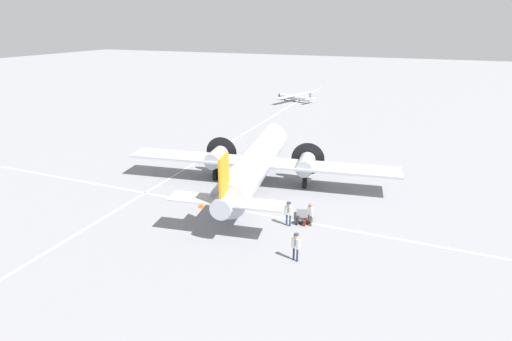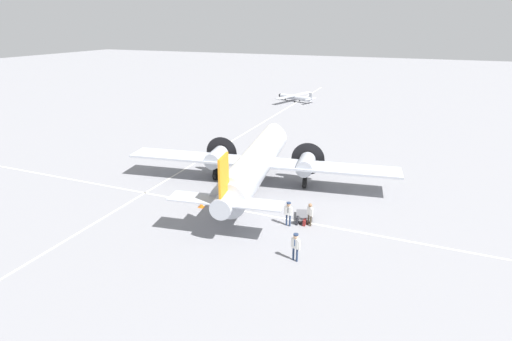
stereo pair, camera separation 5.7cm
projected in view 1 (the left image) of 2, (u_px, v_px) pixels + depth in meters
The scene contains 12 objects.
ground_plane at pixel (256, 189), 35.38m from camera, with size 300.00×300.00×0.00m, color gray.
apron_line_eastwest at pixel (174, 175), 38.40m from camera, with size 120.00×0.16×0.01m.
apron_line_northsouth at pixel (234, 209), 31.45m from camera, with size 0.16×120.00×0.01m.
airliner_main at pixel (257, 160), 34.88m from camera, with size 19.37×24.54×5.90m.
crew_foreground at pixel (296, 244), 24.28m from camera, with size 0.38×0.61×1.87m.
passenger_boarding at pixel (289, 211), 28.52m from camera, with size 0.33×0.63×1.85m.
ramp_agent at pixel (310, 212), 28.60m from camera, with size 0.39×0.51×1.75m.
suitcase_near_door at pixel (305, 222), 28.93m from camera, with size 0.47×0.16×0.50m.
suitcase_upright_spare at pixel (297, 220), 29.01m from camera, with size 0.39×0.15×0.65m.
baggage_cart at pixel (304, 216), 29.81m from camera, with size 2.15×1.66×0.56m.
light_aircraft_distant at pixel (294, 97), 74.12m from camera, with size 9.87×7.57×1.95m.
traffic_cone at pixel (201, 204), 31.72m from camera, with size 0.44×0.44×0.57m.
Camera 1 is at (30.20, 12.30, 13.83)m, focal length 28.00 mm.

